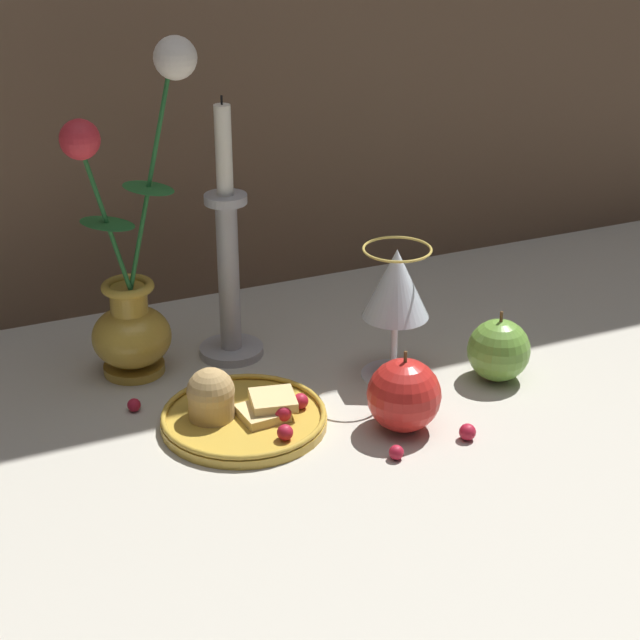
{
  "coord_description": "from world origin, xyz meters",
  "views": [
    {
      "loc": [
        -0.39,
        -0.94,
        0.58
      ],
      "look_at": [
        0.02,
        -0.0,
        0.1
      ],
      "focal_mm": 60.0,
      "sensor_mm": 36.0,
      "label": 1
    }
  ],
  "objects_px": {
    "plate_with_pastries": "(237,411)",
    "apple_near_glass": "(404,395)",
    "candlestick": "(228,270)",
    "apple_beside_vase": "(499,350)",
    "vase": "(132,288)",
    "wine_glass": "(396,289)"
  },
  "relations": [
    {
      "from": "plate_with_pastries",
      "to": "apple_near_glass",
      "type": "xyz_separation_m",
      "value": [
        0.16,
        -0.08,
        0.02
      ]
    },
    {
      "from": "candlestick",
      "to": "apple_beside_vase",
      "type": "bearing_deg",
      "value": -35.05
    },
    {
      "from": "apple_near_glass",
      "to": "candlestick",
      "type": "bearing_deg",
      "value": 114.6
    },
    {
      "from": "vase",
      "to": "plate_with_pastries",
      "type": "height_order",
      "value": "vase"
    },
    {
      "from": "apple_near_glass",
      "to": "plate_with_pastries",
      "type": "bearing_deg",
      "value": 153.84
    },
    {
      "from": "wine_glass",
      "to": "plate_with_pastries",
      "type": "bearing_deg",
      "value": -171.01
    },
    {
      "from": "vase",
      "to": "candlestick",
      "type": "xyz_separation_m",
      "value": [
        0.11,
        -0.0,
        0.0
      ]
    },
    {
      "from": "plate_with_pastries",
      "to": "candlestick",
      "type": "height_order",
      "value": "candlestick"
    },
    {
      "from": "wine_glass",
      "to": "apple_beside_vase",
      "type": "bearing_deg",
      "value": -27.59
    },
    {
      "from": "vase",
      "to": "plate_with_pastries",
      "type": "xyz_separation_m",
      "value": [
        0.06,
        -0.16,
        -0.09
      ]
    },
    {
      "from": "wine_glass",
      "to": "candlestick",
      "type": "distance_m",
      "value": 0.2
    },
    {
      "from": "candlestick",
      "to": "apple_beside_vase",
      "type": "relative_size",
      "value": 3.72
    },
    {
      "from": "vase",
      "to": "wine_glass",
      "type": "relative_size",
      "value": 2.42
    },
    {
      "from": "wine_glass",
      "to": "candlestick",
      "type": "xyz_separation_m",
      "value": [
        -0.15,
        0.13,
        0.0
      ]
    },
    {
      "from": "apple_beside_vase",
      "to": "wine_glass",
      "type": "bearing_deg",
      "value": 152.41
    },
    {
      "from": "vase",
      "to": "candlestick",
      "type": "relative_size",
      "value": 1.22
    },
    {
      "from": "wine_glass",
      "to": "apple_beside_vase",
      "type": "relative_size",
      "value": 1.87
    },
    {
      "from": "vase",
      "to": "candlestick",
      "type": "distance_m",
      "value": 0.11
    },
    {
      "from": "apple_beside_vase",
      "to": "candlestick",
      "type": "bearing_deg",
      "value": 144.95
    },
    {
      "from": "plate_with_pastries",
      "to": "apple_beside_vase",
      "type": "xyz_separation_m",
      "value": [
        0.31,
        -0.02,
        0.02
      ]
    },
    {
      "from": "plate_with_pastries",
      "to": "wine_glass",
      "type": "bearing_deg",
      "value": 8.99
    },
    {
      "from": "vase",
      "to": "apple_beside_vase",
      "type": "bearing_deg",
      "value": -25.99
    }
  ]
}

